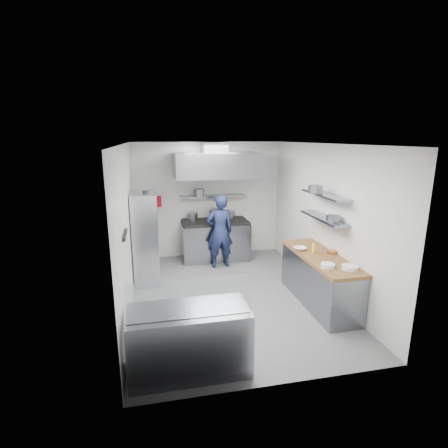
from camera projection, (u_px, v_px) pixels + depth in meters
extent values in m
plane|color=#58585B|center=(231.00, 296.00, 6.60)|extent=(5.00, 5.00, 0.00)
plane|color=silver|center=(231.00, 144.00, 5.92)|extent=(5.00, 5.00, 0.00)
cube|color=white|center=(208.00, 200.00, 8.63)|extent=(3.60, 2.80, 0.02)
cube|color=white|center=(282.00, 277.00, 3.89)|extent=(3.60, 2.80, 0.02)
cube|color=white|center=(127.00, 229.00, 5.90)|extent=(2.80, 5.00, 0.02)
cube|color=white|center=(323.00, 219.00, 6.62)|extent=(2.80, 5.00, 0.02)
cube|color=gray|center=(215.00, 241.00, 8.50)|extent=(1.60, 0.80, 0.90)
cube|color=black|center=(215.00, 222.00, 8.38)|extent=(1.57, 0.78, 0.06)
cylinder|color=slate|center=(192.00, 217.00, 8.36)|extent=(0.25, 0.25, 0.20)
cylinder|color=slate|center=(216.00, 214.00, 8.53)|extent=(0.36, 0.36, 0.24)
cylinder|color=slate|center=(230.00, 215.00, 8.66)|extent=(0.24, 0.24, 0.16)
cube|color=gray|center=(213.00, 196.00, 8.47)|extent=(1.60, 0.30, 0.04)
cylinder|color=slate|center=(199.00, 193.00, 8.24)|extent=(0.25, 0.25, 0.18)
cube|color=gray|center=(216.00, 165.00, 7.89)|extent=(1.90, 1.15, 0.55)
cube|color=slate|center=(214.00, 147.00, 8.01)|extent=(0.55, 0.55, 0.24)
cube|color=#AA0D1D|center=(157.00, 201.00, 8.32)|extent=(0.22, 0.10, 0.26)
imported|color=#182249|center=(220.00, 231.00, 7.88)|extent=(0.64, 0.44, 1.68)
cube|color=silver|center=(146.00, 238.00, 7.10)|extent=(0.50, 0.90, 1.85)
cube|color=white|center=(146.00, 244.00, 7.08)|extent=(0.15, 0.19, 0.17)
cube|color=yellow|center=(145.00, 216.00, 7.35)|extent=(0.13, 0.16, 0.15)
cylinder|color=black|center=(146.00, 195.00, 6.85)|extent=(0.12, 0.12, 0.18)
cube|color=black|center=(125.00, 235.00, 5.01)|extent=(0.04, 0.55, 0.05)
cube|color=gray|center=(319.00, 281.00, 6.22)|extent=(0.62, 2.00, 0.84)
cube|color=brown|center=(321.00, 257.00, 6.12)|extent=(0.65, 2.04, 0.06)
cylinder|color=white|center=(328.00, 265.00, 5.55)|extent=(0.22, 0.22, 0.06)
cylinder|color=white|center=(350.00, 268.00, 5.46)|extent=(0.25, 0.25, 0.06)
cylinder|color=#C56C37|center=(331.00, 252.00, 6.20)|extent=(0.16, 0.16, 0.06)
cylinder|color=yellow|center=(314.00, 248.00, 6.22)|extent=(0.06, 0.06, 0.18)
imported|color=white|center=(300.00, 249.00, 6.39)|extent=(0.22, 0.22, 0.05)
cube|color=gray|center=(323.00, 218.00, 6.28)|extent=(0.30, 1.30, 0.04)
cube|color=gray|center=(325.00, 195.00, 6.18)|extent=(0.30, 1.30, 0.04)
cylinder|color=slate|center=(333.00, 218.00, 5.92)|extent=(0.24, 0.24, 0.10)
cylinder|color=slate|center=(316.00, 189.00, 6.22)|extent=(0.26, 0.26, 0.14)
cube|color=gray|center=(189.00, 340.00, 4.40)|extent=(1.50, 0.70, 0.85)
cube|color=silver|center=(189.00, 298.00, 4.13)|extent=(1.47, 0.19, 0.42)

